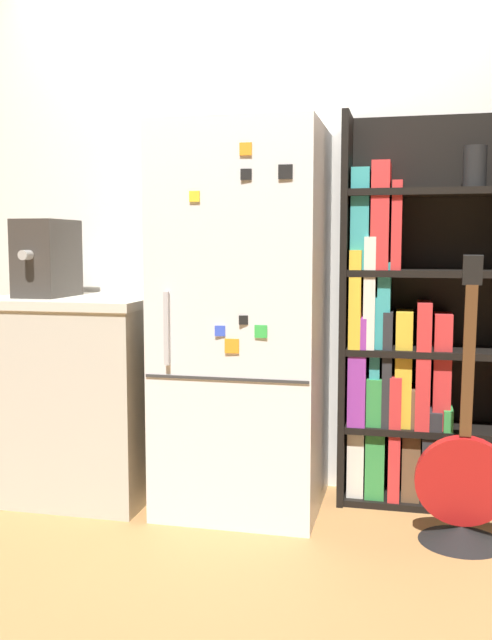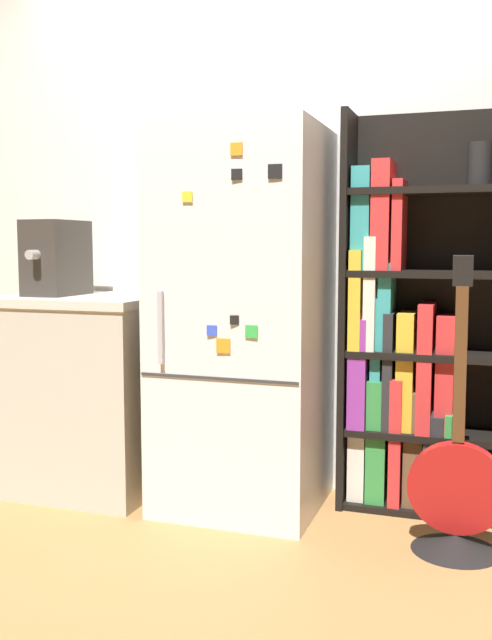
{
  "view_description": "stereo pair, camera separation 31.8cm",
  "coord_description": "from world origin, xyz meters",
  "px_view_note": "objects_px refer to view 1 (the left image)",
  "views": [
    {
      "loc": [
        0.72,
        -2.93,
        1.18
      ],
      "look_at": [
        0.0,
        0.15,
        0.84
      ],
      "focal_mm": 40.0,
      "sensor_mm": 36.0,
      "label": 1
    },
    {
      "loc": [
        1.02,
        -2.85,
        1.18
      ],
      "look_at": [
        0.0,
        0.15,
        0.84
      ],
      "focal_mm": 40.0,
      "sensor_mm": 36.0,
      "label": 2
    }
  ],
  "objects_px": {
    "bookshelf": "(408,342)",
    "guitar": "(463,501)",
    "refrigerator": "(244,321)",
    "espresso_machine": "(47,258)"
  },
  "relations": [
    {
      "from": "bookshelf",
      "to": "guitar",
      "type": "distance_m",
      "value": 0.74
    },
    {
      "from": "bookshelf",
      "to": "guitar",
      "type": "relative_size",
      "value": 1.54
    },
    {
      "from": "refrigerator",
      "to": "espresso_machine",
      "type": "relative_size",
      "value": 4.45
    },
    {
      "from": "espresso_machine",
      "to": "guitar",
      "type": "relative_size",
      "value": 0.33
    },
    {
      "from": "espresso_machine",
      "to": "guitar",
      "type": "bearing_deg",
      "value": -5.64
    },
    {
      "from": "espresso_machine",
      "to": "guitar",
      "type": "xyz_separation_m",
      "value": [
        1.87,
        -0.18,
        -0.95
      ]
    },
    {
      "from": "refrigerator",
      "to": "guitar",
      "type": "xyz_separation_m",
      "value": [
        0.94,
        -0.22,
        -0.67
      ]
    },
    {
      "from": "guitar",
      "to": "refrigerator",
      "type": "bearing_deg",
      "value": 166.86
    },
    {
      "from": "refrigerator",
      "to": "bookshelf",
      "type": "relative_size",
      "value": 0.96
    },
    {
      "from": "refrigerator",
      "to": "espresso_machine",
      "type": "xyz_separation_m",
      "value": [
        -0.93,
        -0.03,
        0.27
      ]
    }
  ]
}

